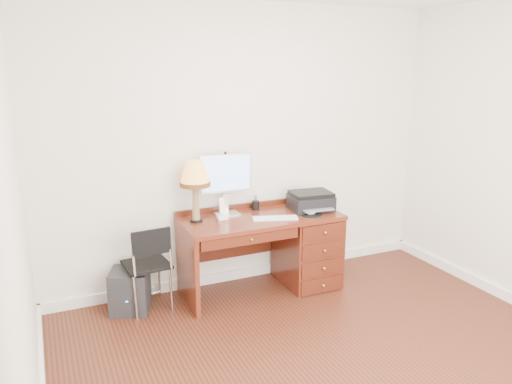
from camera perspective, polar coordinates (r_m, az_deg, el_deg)
name	(u,v)px	position (r m, az deg, el deg)	size (l,w,h in m)	color
ground	(341,367)	(3.89, 9.68, -19.09)	(4.00, 4.00, 0.00)	#39170D
room_shell	(299,321)	(4.32, 4.95, -14.47)	(4.00, 4.00, 4.00)	silver
desk	(291,245)	(4.93, 3.98, -6.05)	(1.50, 0.67, 0.75)	maroon
monitor	(226,177)	(4.67, -3.48, 1.75)	(0.50, 0.17, 0.58)	silver
keyboard	(275,218)	(4.60, 2.20, -3.00)	(0.41, 0.12, 0.02)	white
mouse_pad	(311,214)	(4.74, 6.32, -2.49)	(0.20, 0.20, 0.04)	black
printer	(311,201)	(4.90, 6.29, -1.00)	(0.43, 0.35, 0.18)	black
leg_lamp	(195,177)	(4.45, -7.00, 1.66)	(0.27, 0.27, 0.56)	black
phone	(222,213)	(4.60, -3.92, -2.37)	(0.10, 0.10, 0.20)	white
pen_cup	(256,205)	(4.88, -0.05, -1.51)	(0.07, 0.07, 0.09)	black
chair	(148,260)	(4.47, -12.27, -7.64)	(0.41, 0.41, 0.80)	black
equipment_box	(130,290)	(4.64, -14.20, -10.84)	(0.32, 0.32, 0.38)	black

